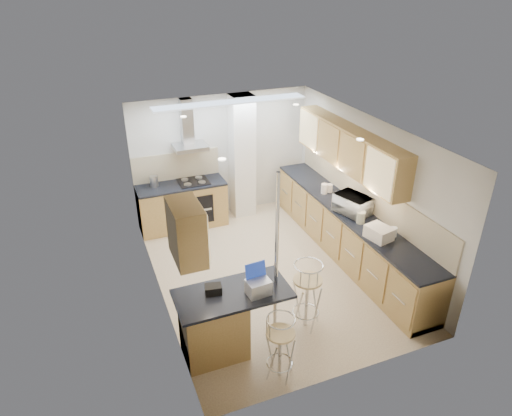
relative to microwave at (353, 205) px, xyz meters
name	(u,v)px	position (x,y,z in m)	size (l,w,h in m)	color
ground	(268,272)	(-1.46, 0.14, -1.08)	(4.80, 4.80, 0.00)	tan
room_shell	(279,178)	(-1.14, 0.52, 0.46)	(3.64, 4.84, 2.51)	beige
right_counter	(347,232)	(0.04, 0.14, -0.62)	(0.63, 4.40, 0.92)	#A17E40
back_counter	(182,205)	(-2.41, 2.24, -0.62)	(1.70, 0.63, 0.92)	#A17E40
peninsula	(234,321)	(-2.59, -1.31, -0.61)	(1.47, 0.72, 0.94)	#A17E40
microwave	(353,205)	(0.00, 0.00, 0.00)	(0.58, 0.40, 0.32)	white
laptop	(258,287)	(-2.29, -1.45, -0.04)	(0.29, 0.22, 0.20)	#A8AAB0
bag	(213,289)	(-2.82, -1.23, -0.09)	(0.21, 0.15, 0.11)	black
bar_stool_near	(280,348)	(-2.21, -1.96, -0.62)	(0.38, 0.38, 0.92)	tan
bar_stool_end	(307,295)	(-1.48, -1.25, -0.55)	(0.43, 0.43, 1.05)	tan
jar_a	(324,189)	(-0.05, 0.86, -0.07)	(0.12, 0.12, 0.19)	white
jar_b	(330,188)	(0.06, 0.87, -0.09)	(0.11, 0.11, 0.15)	white
jar_c	(361,217)	(-0.06, -0.34, -0.06)	(0.14, 0.14, 0.19)	beige
jar_d	(394,232)	(0.18, -0.89, -0.08)	(0.10, 0.10, 0.15)	white
bread_bin	(379,233)	(-0.07, -0.86, -0.06)	(0.30, 0.38, 0.20)	white
kettle	(154,181)	(-2.90, 2.33, -0.06)	(0.16, 0.16, 0.21)	#AFB1B4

